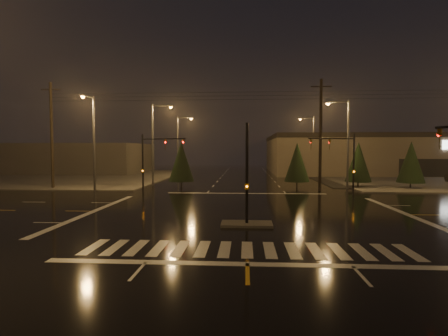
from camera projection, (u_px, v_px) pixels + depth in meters
The scene contains 23 objects.
ground at pixel (247, 213), 24.48m from camera, with size 140.00×140.00×0.00m, color black.
sidewalk_ne at pixel (445, 179), 52.54m from camera, with size 36.00×36.00×0.12m, color #46433E.
sidewalk_nw at pixel (60, 177), 56.21m from camera, with size 36.00×36.00×0.12m, color #46433E.
median_island at pixel (247, 224), 20.49m from camera, with size 3.00×1.60×0.15m, color #46433E.
crosswalk at pixel (247, 249), 15.51m from camera, with size 15.00×2.60×0.01m, color beige.
stop_bar_near at pixel (247, 264), 13.51m from camera, with size 16.00×0.50×0.01m, color beige.
stop_bar_far at pixel (246, 193), 35.44m from camera, with size 16.00×0.50×0.01m, color beige.
retail_building at pixel (426, 153), 67.97m from camera, with size 60.20×28.30×7.20m.
commercial_block at pixel (67, 158), 68.34m from camera, with size 30.00×18.00×5.60m, color #413D39.
signal_mast_median at pixel (247, 161), 21.22m from camera, with size 0.25×4.59×6.00m.
signal_mast_ne at pixel (344, 156), 33.80m from camera, with size 4.84×1.86×6.00m.
signal_mast_nw at pixel (151, 156), 34.96m from camera, with size 4.84×1.86×6.00m.
streetlight_1 at pixel (155, 139), 42.80m from camera, with size 2.77×0.32×10.00m.
streetlight_2 at pixel (180, 142), 58.75m from camera, with size 2.77×0.32×10.00m.
streetlight_3 at pixel (345, 138), 39.44m from camera, with size 2.77×0.32×10.00m.
streetlight_4 at pixel (312, 142), 59.37m from camera, with size 2.77×0.32×10.00m.
streetlight_5 at pixel (92, 137), 36.30m from camera, with size 0.32×2.77×10.00m.
utility_pole_0 at pixel (52, 135), 39.46m from camera, with size 2.20×0.32×12.00m.
utility_pole_1 at pixel (321, 134), 37.62m from camera, with size 2.20×0.32×12.00m.
conifer_0 at pixel (358, 162), 40.77m from camera, with size 2.98×2.98×5.35m.
conifer_1 at pixel (411, 162), 39.64m from camera, with size 3.02×3.02×5.41m.
conifer_3 at pixel (181, 162), 41.16m from camera, with size 2.99×2.99×5.36m.
conifer_4 at pixel (297, 162), 40.96m from camera, with size 2.93×2.93×5.27m.
Camera 1 is at (-0.09, -24.33, 4.43)m, focal length 28.00 mm.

